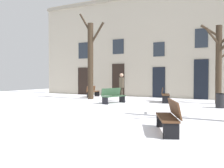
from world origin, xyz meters
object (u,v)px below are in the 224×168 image
at_px(bench_facing_shops, 165,95).
at_px(bench_far_corner, 169,116).
at_px(tree_right_of_center, 91,58).
at_px(person_crossing_plaza, 122,86).
at_px(bench_near_center_tree, 113,96).
at_px(tree_center, 220,60).
at_px(bench_back_to_back_left, 93,91).
at_px(litter_bin, 220,101).

xyz_separation_m(bench_facing_shops, bench_far_corner, (3.09, -8.51, 0.00)).
relative_size(tree_right_of_center, person_crossing_plaza, 3.41).
height_order(bench_facing_shops, bench_far_corner, bench_far_corner).
distance_m(bench_facing_shops, bench_near_center_tree, 3.22).
relative_size(tree_center, bench_back_to_back_left, 2.46).
height_order(tree_center, bench_back_to_back_left, tree_center).
bearing_deg(person_crossing_plaza, bench_far_corner, -158.74).
distance_m(bench_facing_shops, bench_far_corner, 9.05).
bearing_deg(bench_facing_shops, bench_back_to_back_left, 58.91).
relative_size(litter_bin, person_crossing_plaza, 0.42).
relative_size(tree_right_of_center, bench_facing_shops, 3.57).
distance_m(tree_center, bench_facing_shops, 3.73).
relative_size(litter_bin, bench_far_corner, 0.41).
bearing_deg(tree_right_of_center, tree_center, 5.82).
xyz_separation_m(tree_center, person_crossing_plaza, (-5.66, -1.28, -1.54)).
xyz_separation_m(bench_near_center_tree, bench_far_corner, (5.51, -6.38, 0.02)).
bearing_deg(bench_far_corner, tree_right_of_center, -160.85).
height_order(tree_center, bench_far_corner, tree_center).
bearing_deg(bench_facing_shops, tree_center, -99.43).
bearing_deg(bench_facing_shops, bench_far_corner, -179.74).
height_order(bench_facing_shops, person_crossing_plaza, person_crossing_plaza).
xyz_separation_m(litter_bin, bench_near_center_tree, (-5.82, -0.66, 0.07)).
relative_size(bench_near_center_tree, bench_back_to_back_left, 0.92).
distance_m(litter_bin, bench_far_corner, 7.05).
xyz_separation_m(tree_right_of_center, bench_back_to_back_left, (-0.89, 1.54, -2.43)).
xyz_separation_m(bench_facing_shops, bench_back_to_back_left, (-6.18, 1.25, -0.02)).
bearing_deg(tree_center, litter_bin, -80.34).
relative_size(tree_right_of_center, litter_bin, 8.20).
xyz_separation_m(tree_right_of_center, person_crossing_plaza, (2.69, -0.43, -1.87)).
bearing_deg(bench_far_corner, tree_center, 153.78).
xyz_separation_m(litter_bin, bench_facing_shops, (-3.40, 1.47, 0.09)).
distance_m(tree_center, bench_far_corner, 9.30).
distance_m(tree_right_of_center, person_crossing_plaza, 3.30).
height_order(tree_right_of_center, person_crossing_plaza, tree_right_of_center).
height_order(bench_back_to_back_left, person_crossing_plaza, person_crossing_plaza).
height_order(tree_center, bench_facing_shops, tree_center).
distance_m(tree_center, person_crossing_plaza, 6.00).
height_order(litter_bin, bench_near_center_tree, bench_near_center_tree).
bearing_deg(bench_back_to_back_left, litter_bin, -120.03).
bearing_deg(bench_facing_shops, litter_bin, -133.07).
distance_m(tree_right_of_center, bench_near_center_tree, 4.18).
relative_size(bench_facing_shops, bench_far_corner, 0.95).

